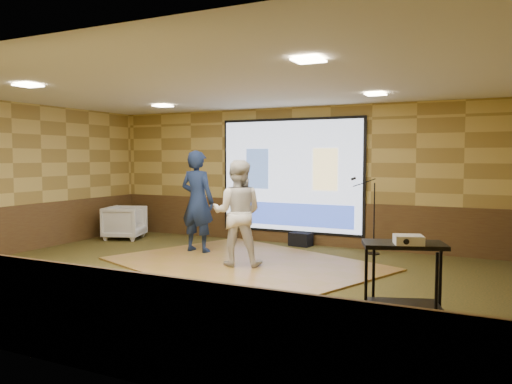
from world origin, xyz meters
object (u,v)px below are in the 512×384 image
at_px(dance_floor, 244,264).
at_px(player_left, 197,201).
at_px(av_table, 403,268).
at_px(duffel_bag, 301,239).
at_px(player_right, 237,213).
at_px(projector, 408,240).
at_px(banquet_chair, 125,222).
at_px(projector_screen, 291,177).
at_px(mic_stand, 371,229).

distance_m(dance_floor, player_left, 1.78).
relative_size(av_table, duffel_bag, 2.06).
bearing_deg(player_right, duffel_bag, -114.44).
bearing_deg(projector, banquet_chair, 134.66).
bearing_deg(player_left, projector_screen, -121.86).
distance_m(projector, banquet_chair, 7.76).
height_order(player_left, mic_stand, player_left).
bearing_deg(duffel_bag, av_table, -56.06).
distance_m(projector_screen, av_table, 5.51).
distance_m(projector_screen, player_right, 2.65).
distance_m(player_right, banquet_chair, 4.08).
xyz_separation_m(projector, duffel_bag, (-2.92, 4.34, -0.85)).
height_order(dance_floor, duffel_bag, duffel_bag).
distance_m(player_left, player_right, 1.52).
bearing_deg(banquet_chair, player_left, -124.77).
distance_m(dance_floor, av_table, 3.75).
height_order(mic_stand, banquet_chair, mic_stand).
distance_m(av_table, mic_stand, 4.23).
bearing_deg(projector, av_table, 103.80).
xyz_separation_m(dance_floor, projector, (3.15, -2.13, 0.98)).
bearing_deg(projector_screen, player_right, -88.67).
relative_size(player_left, projector, 6.57).
height_order(projector_screen, mic_stand, projector_screen).
xyz_separation_m(player_left, banquet_chair, (-2.46, 0.71, -0.65)).
height_order(projector, mic_stand, mic_stand).
distance_m(mic_stand, banquet_chair, 5.63).
distance_m(mic_stand, duffel_bag, 1.62).
height_order(av_table, mic_stand, mic_stand).
xyz_separation_m(projector_screen, mic_stand, (1.88, -0.41, -0.98)).
xyz_separation_m(player_left, av_table, (4.42, -2.60, -0.38)).
bearing_deg(av_table, player_right, 149.49).
relative_size(projector, mic_stand, 0.20).
relative_size(player_right, projector, 5.99).
bearing_deg(projector, projector_screen, 106.33).
xyz_separation_m(player_left, duffel_bag, (1.57, 1.64, -0.89)).
xyz_separation_m(mic_stand, duffel_bag, (-1.56, 0.22, -0.35)).
bearing_deg(av_table, player_left, 149.55).
distance_m(dance_floor, duffel_bag, 2.22).
xyz_separation_m(player_left, projector, (4.49, -2.70, -0.04)).
xyz_separation_m(projector_screen, duffel_bag, (0.32, -0.19, -1.33)).
relative_size(projector, duffel_bag, 0.66).
bearing_deg(banquet_chair, projector_screen, -91.88).
bearing_deg(mic_stand, duffel_bag, 153.02).
relative_size(projector_screen, projector, 10.85).
xyz_separation_m(projector_screen, projector, (3.24, -4.53, -0.48)).
relative_size(dance_floor, av_table, 4.69).
bearing_deg(mic_stand, projector_screen, 148.82).
bearing_deg(dance_floor, projector, -34.12).
height_order(player_left, projector, player_left).
relative_size(projector_screen, banquet_chair, 3.90).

